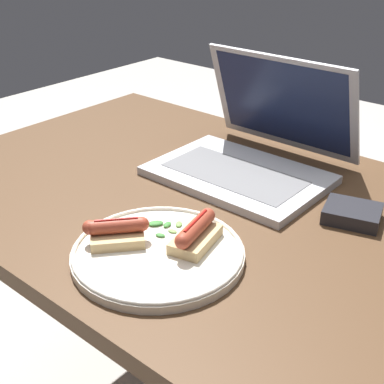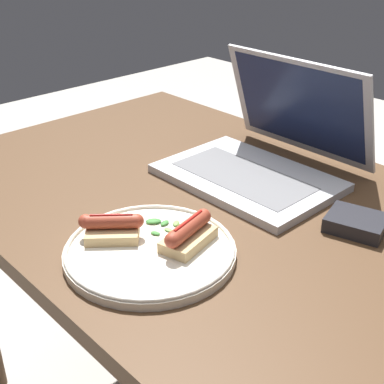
# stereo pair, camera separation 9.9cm
# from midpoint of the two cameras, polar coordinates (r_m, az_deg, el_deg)

# --- Properties ---
(desk) EXTENTS (1.21, 0.81, 0.72)m
(desk) POSITION_cam_midpoint_polar(r_m,az_deg,el_deg) (1.15, 3.42, -3.27)
(desk) COLOR #4C331E
(desk) RESTS_ON ground_plane
(laptop) EXTENTS (0.37, 0.34, 0.25)m
(laptop) POSITION_cam_midpoint_polar(r_m,az_deg,el_deg) (1.19, 9.91, 3.72)
(laptop) COLOR #B7B7BC
(laptop) RESTS_ON desk
(plate) EXTENTS (0.29, 0.29, 0.02)m
(plate) POSITION_cam_midpoint_polar(r_m,az_deg,el_deg) (0.91, -1.39, -6.33)
(plate) COLOR silver
(plate) RESTS_ON desk
(sausage_toast_left) EXTENTS (0.08, 0.12, 0.05)m
(sausage_toast_left) POSITION_cam_midpoint_polar(r_m,az_deg,el_deg) (0.91, 2.74, -4.56)
(sausage_toast_left) COLOR tan
(sausage_toast_left) RESTS_ON plate
(sausage_toast_middle) EXTENTS (0.11, 0.11, 0.05)m
(sausage_toast_middle) POSITION_cam_midpoint_polar(r_m,az_deg,el_deg) (0.93, -5.52, -3.88)
(sausage_toast_middle) COLOR tan
(sausage_toast_middle) RESTS_ON plate
(salad_pile) EXTENTS (0.06, 0.07, 0.01)m
(salad_pile) POSITION_cam_midpoint_polar(r_m,az_deg,el_deg) (0.97, -0.45, -3.53)
(salad_pile) COLOR #709E4C
(salad_pile) RESTS_ON plate
(external_drive) EXTENTS (0.12, 0.11, 0.03)m
(external_drive) POSITION_cam_midpoint_polar(r_m,az_deg,el_deg) (1.04, 19.74, -3.19)
(external_drive) COLOR #232328
(external_drive) RESTS_ON desk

